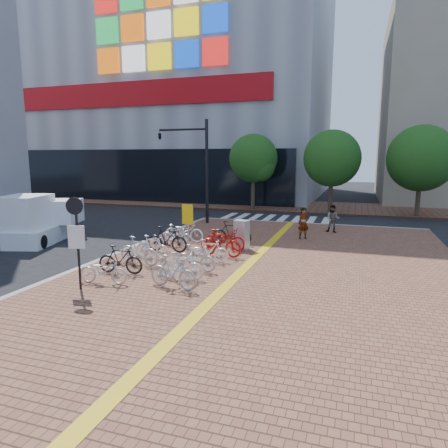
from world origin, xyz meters
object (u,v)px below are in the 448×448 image
(bike_9, at_px, (195,258))
(traffic_light_pole, at_px, (185,152))
(bike_2, at_px, (139,251))
(bike_7, at_px, (173,272))
(bike_11, at_px, (221,243))
(pedestrian_b, at_px, (333,219))
(bike_3, at_px, (152,247))
(bike_8, at_px, (181,266))
(bike_13, at_px, (231,233))
(box_truck, at_px, (39,220))
(bike_10, at_px, (209,251))
(utility_box, at_px, (242,235))
(bike_12, at_px, (225,239))
(yellow_sign, at_px, (188,218))
(notice_sign, at_px, (76,232))
(bike_5, at_px, (176,236))
(pedestrian_a, at_px, (304,223))
(bike_0, at_px, (103,271))
(bike_4, at_px, (167,239))
(bike_1, at_px, (120,260))
(bike_6, at_px, (184,231))

(bike_9, distance_m, traffic_light_pole, 12.16)
(bike_2, xyz_separation_m, bike_7, (2.50, -2.18, -0.02))
(bike_11, distance_m, pedestrian_b, 8.23)
(bike_3, distance_m, bike_8, 3.24)
(bike_13, relative_size, pedestrian_b, 1.26)
(box_truck, bearing_deg, bike_3, -12.90)
(bike_10, height_order, utility_box, utility_box)
(bike_12, relative_size, yellow_sign, 0.95)
(bike_12, distance_m, bike_13, 1.10)
(bike_11, distance_m, notice_sign, 6.29)
(bike_5, bearing_deg, traffic_light_pole, 28.35)
(bike_2, bearing_deg, pedestrian_a, -28.07)
(pedestrian_b, bearing_deg, bike_7, -101.65)
(bike_0, bearing_deg, pedestrian_a, -36.83)
(bike_4, height_order, bike_10, bike_4)
(bike_13, xyz_separation_m, pedestrian_b, (4.39, 4.84, 0.19))
(bike_3, distance_m, bike_7, 4.04)
(pedestrian_a, bearing_deg, bike_1, -150.67)
(bike_9, relative_size, pedestrian_b, 1.06)
(bike_2, height_order, pedestrian_b, pedestrian_b)
(bike_1, distance_m, bike_12, 5.26)
(bike_6, height_order, utility_box, utility_box)
(bike_8, bearing_deg, bike_3, 37.86)
(bike_8, height_order, pedestrian_b, pedestrian_b)
(bike_13, bearing_deg, bike_1, 147.33)
(bike_0, height_order, bike_1, bike_1)
(bike_6, distance_m, notice_sign, 7.79)
(box_truck, bearing_deg, bike_5, 4.85)
(bike_11, height_order, box_truck, box_truck)
(bike_6, height_order, notice_sign, notice_sign)
(bike_13, height_order, pedestrian_b, pedestrian_b)
(bike_10, xyz_separation_m, utility_box, (0.58, 2.66, 0.19))
(bike_12, height_order, notice_sign, notice_sign)
(bike_8, relative_size, box_truck, 0.35)
(bike_10, xyz_separation_m, yellow_sign, (-1.72, 1.85, 0.95))
(bike_1, distance_m, bike_2, 1.27)
(bike_9, bearing_deg, bike_4, 49.04)
(pedestrian_a, relative_size, notice_sign, 0.55)
(yellow_sign, xyz_separation_m, notice_sign, (-1.01, -6.24, 0.44))
(bike_0, xyz_separation_m, pedestrian_b, (6.64, 11.80, 0.33))
(bike_1, bearing_deg, box_truck, 56.25)
(bike_6, height_order, bike_7, bike_7)
(bike_11, xyz_separation_m, bike_13, (-0.23, 2.26, 0.01))
(bike_9, bearing_deg, bike_3, 69.19)
(bike_8, bearing_deg, pedestrian_a, -28.42)
(bike_5, xyz_separation_m, bike_6, (-0.14, 1.16, 0.00))
(traffic_light_pole, bearing_deg, bike_2, -76.06)
(bike_9, relative_size, yellow_sign, 0.79)
(bike_3, distance_m, traffic_light_pole, 10.37)
(utility_box, relative_size, box_truck, 0.29)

